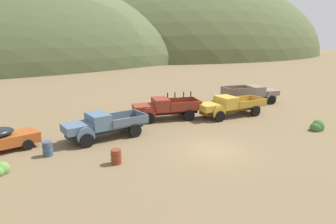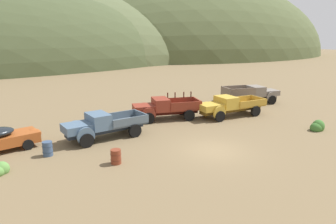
{
  "view_description": "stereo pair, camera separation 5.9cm",
  "coord_description": "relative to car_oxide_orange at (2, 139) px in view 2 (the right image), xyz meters",
  "views": [
    {
      "loc": [
        -11.68,
        -13.99,
        7.12
      ],
      "look_at": [
        -0.35,
        5.22,
        1.45
      ],
      "focal_mm": 31.99,
      "sensor_mm": 36.0,
      "label": 1
    },
    {
      "loc": [
        -11.63,
        -14.02,
        7.12
      ],
      "look_at": [
        -0.35,
        5.22,
        1.45
      ],
      "focal_mm": 31.99,
      "sensor_mm": 36.0,
      "label": 2
    }
  ],
  "objects": [
    {
      "name": "hill_far_right",
      "position": [
        69.7,
        72.08,
        -0.82
      ],
      "size": [
        106.41,
        66.69,
        53.45
      ],
      "primitive_type": "ellipsoid",
      "color": "#4C5633",
      "rests_on": "ground"
    },
    {
      "name": "oil_drum_foreground",
      "position": [
        2.34,
        -2.34,
        -0.36
      ],
      "size": [
        0.63,
        0.63,
        0.9
      ],
      "color": "#384C6B",
      "rests_on": "ground"
    },
    {
      "name": "car_oxide_orange",
      "position": [
        0.0,
        0.0,
        0.0
      ],
      "size": [
        5.03,
        2.59,
        1.57
      ],
      "rotation": [
        0.0,
        0.0,
        0.18
      ],
      "color": "#A34C1E",
      "rests_on": "ground"
    },
    {
      "name": "truck_primer_gray",
      "position": [
        24.25,
        1.94,
        0.2
      ],
      "size": [
        6.49,
        3.42,
        1.91
      ],
      "rotation": [
        0.0,
        0.0,
        -0.22
      ],
      "color": "#3D322D",
      "rests_on": "ground"
    },
    {
      "name": "oil_drum_spare",
      "position": [
        5.52,
        -5.56,
        -0.39
      ],
      "size": [
        0.63,
        0.63,
        0.85
      ],
      "color": "brown",
      "rests_on": "ground"
    },
    {
      "name": "truck_chalk_blue",
      "position": [
        6.07,
        -0.98,
        0.17
      ],
      "size": [
        6.07,
        2.76,
        1.89
      ],
      "rotation": [
        0.0,
        0.0,
        3.23
      ],
      "color": "#262D39",
      "rests_on": "ground"
    },
    {
      "name": "truck_faded_yellow",
      "position": [
        17.88,
        -0.88,
        0.18
      ],
      "size": [
        6.69,
        2.68,
        1.89
      ],
      "rotation": [
        0.0,
        0.0,
        3.08
      ],
      "color": "brown",
      "rests_on": "ground"
    },
    {
      "name": "bush_back_edge",
      "position": [
        21.3,
        -7.54,
        -0.55
      ],
      "size": [
        1.25,
        0.9,
        1.06
      ],
      "color": "#3D702D",
      "rests_on": "ground"
    },
    {
      "name": "ground_plane",
      "position": [
        11.66,
        -6.83,
        -0.82
      ],
      "size": [
        300.0,
        300.0,
        0.0
      ],
      "primitive_type": "plane",
      "color": "brown"
    },
    {
      "name": "hill_distant",
      "position": [
        27.32,
        78.15,
        -0.82
      ],
      "size": [
        91.95,
        69.03,
        39.71
      ],
      "primitive_type": "ellipsoid",
      "color": "#56603D",
      "rests_on": "ground"
    },
    {
      "name": "truck_rust_red",
      "position": [
        12.41,
        1.36,
        0.18
      ],
      "size": [
        6.14,
        3.59,
        2.16
      ],
      "rotation": [
        0.0,
        0.0,
        2.88
      ],
      "color": "#42140D",
      "rests_on": "ground"
    },
    {
      "name": "bush_front_left",
      "position": [
        21.59,
        5.02,
        -0.65
      ],
      "size": [
        0.78,
        0.7,
        0.66
      ],
      "color": "#4C8438",
      "rests_on": "ground"
    }
  ]
}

